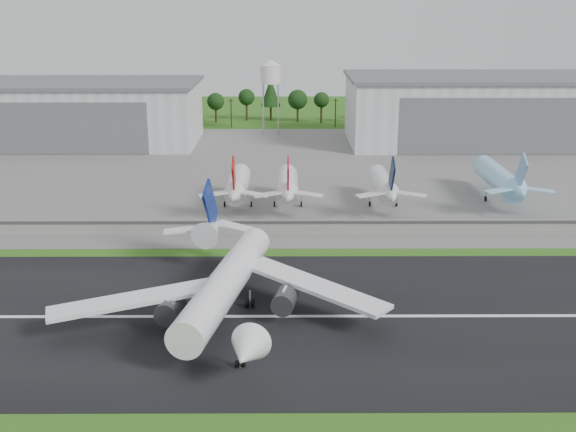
{
  "coord_description": "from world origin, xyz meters",
  "views": [
    {
      "loc": [
        0.62,
        -103.25,
        52.31
      ],
      "look_at": [
        1.26,
        40.0,
        9.0
      ],
      "focal_mm": 45.0,
      "sensor_mm": 36.0,
      "label": 1
    }
  ],
  "objects_px": {
    "main_airliner": "(226,291)",
    "parked_jet_red_a": "(237,186)",
    "parked_jet_red_b": "(288,186)",
    "parked_jet_skyblue": "(502,180)",
    "parked_jet_navy": "(385,186)"
  },
  "relations": [
    {
      "from": "parked_jet_red_b",
      "to": "parked_jet_navy",
      "type": "xyz_separation_m",
      "value": [
        24.94,
        -0.01,
        -0.06
      ]
    },
    {
      "from": "parked_jet_red_b",
      "to": "parked_jet_red_a",
      "type": "bearing_deg",
      "value": 179.94
    },
    {
      "from": "main_airliner",
      "to": "parked_jet_red_a",
      "type": "relative_size",
      "value": 1.89
    },
    {
      "from": "parked_jet_red_a",
      "to": "parked_jet_skyblue",
      "type": "distance_m",
      "value": 69.86
    },
    {
      "from": "main_airliner",
      "to": "parked_jet_navy",
      "type": "distance_m",
      "value": 75.85
    },
    {
      "from": "main_airliner",
      "to": "parked_jet_red_b",
      "type": "bearing_deg",
      "value": -88.18
    },
    {
      "from": "parked_jet_red_a",
      "to": "parked_jet_navy",
      "type": "height_order",
      "value": "parked_jet_red_a"
    },
    {
      "from": "main_airliner",
      "to": "parked_jet_red_b",
      "type": "xyz_separation_m",
      "value": [
        10.71,
        66.95,
        1.07
      ]
    },
    {
      "from": "main_airliner",
      "to": "parked_jet_red_b",
      "type": "height_order",
      "value": "main_airliner"
    },
    {
      "from": "main_airliner",
      "to": "parked_jet_skyblue",
      "type": "relative_size",
      "value": 1.58
    },
    {
      "from": "parked_jet_red_a",
      "to": "parked_jet_red_b",
      "type": "xyz_separation_m",
      "value": [
        13.03,
        -0.01,
        -0.07
      ]
    },
    {
      "from": "main_airliner",
      "to": "parked_jet_red_a",
      "type": "bearing_deg",
      "value": -77.1
    },
    {
      "from": "main_airliner",
      "to": "parked_jet_skyblue",
      "type": "distance_m",
      "value": 98.61
    },
    {
      "from": "parked_jet_red_b",
      "to": "parked_jet_skyblue",
      "type": "xyz_separation_m",
      "value": [
        56.65,
        5.06,
        0.32
      ]
    },
    {
      "from": "parked_jet_red_a",
      "to": "parked_jet_red_b",
      "type": "bearing_deg",
      "value": -0.06
    }
  ]
}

